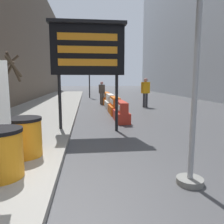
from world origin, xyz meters
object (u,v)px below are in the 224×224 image
barrel_drum_middle (24,137)px  jersey_barrier_white (110,102)px  barrel_drum_foreground (0,153)px  message_board (88,50)px  traffic_cone_near (116,97)px  pedestrian_worker (145,90)px  pedestrian_passerby (102,91)px  jersey_barrier_orange_far (115,107)px  jersey_barrier_orange_near (107,99)px  traffic_light_near_curb (89,69)px  jersey_barrier_red_striped (121,112)px

barrel_drum_middle → jersey_barrier_white: (2.71, 8.47, -0.16)m
barrel_drum_foreground → message_board: message_board is taller
message_board → traffic_cone_near: (2.17, 9.31, -2.25)m
pedestrian_worker → pedestrian_passerby: size_ratio=1.14×
barrel_drum_foreground → jersey_barrier_orange_far: size_ratio=0.51×
jersey_barrier_orange_near → traffic_cone_near: jersey_barrier_orange_near is taller
message_board → traffic_light_near_curb: (0.22, 13.84, 0.04)m
barrel_drum_foreground → pedestrian_passerby: size_ratio=0.51×
jersey_barrier_white → traffic_light_near_curb: 8.34m
traffic_cone_near → traffic_light_near_curb: bearing=113.2°
barrel_drum_foreground → pedestrian_worker: size_ratio=0.45×
barrel_drum_foreground → message_board: (1.47, 3.58, 2.10)m
jersey_barrier_red_striped → jersey_barrier_orange_near: size_ratio=0.83×
barrel_drum_foreground → jersey_barrier_orange_near: size_ratio=0.41×
jersey_barrier_red_striped → barrel_drum_foreground: bearing=-118.0°
barrel_drum_foreground → jersey_barrier_orange_far: (2.81, 7.25, -0.16)m
jersey_barrier_red_striped → jersey_barrier_white: jersey_barrier_white is taller
jersey_barrier_orange_far → jersey_barrier_orange_near: jersey_barrier_orange_far is taller
traffic_light_near_curb → pedestrian_passerby: bearing=-82.0°
traffic_light_near_curb → pedestrian_worker: (3.35, -7.70, -1.60)m
barrel_drum_foreground → message_board: size_ratio=0.23×
barrel_drum_foreground → pedestrian_passerby: bearing=78.2°
barrel_drum_middle → pedestrian_worker: (4.94, 8.71, 0.54)m
pedestrian_worker → message_board: bearing=45.3°
message_board → traffic_light_near_curb: traffic_light_near_curb is taller
message_board → pedestrian_passerby: bearing=83.1°
barrel_drum_foreground → traffic_light_near_curb: size_ratio=0.22×
traffic_cone_near → traffic_light_near_curb: traffic_light_near_curb is taller
jersey_barrier_orange_near → traffic_light_near_curb: traffic_light_near_curb is taller
barrel_drum_middle → message_board: (1.36, 2.57, 2.10)m
pedestrian_worker → barrel_drum_foreground: bearing=48.1°
barrel_drum_middle → jersey_barrier_orange_near: barrel_drum_middle is taller
jersey_barrier_orange_near → pedestrian_worker: 3.18m
barrel_drum_middle → barrel_drum_foreground: bearing=-95.7°
jersey_barrier_red_striped → jersey_barrier_white: size_ratio=0.91×
barrel_drum_middle → jersey_barrier_orange_far: size_ratio=0.51×
barrel_drum_middle → pedestrian_worker: bearing=60.4°
jersey_barrier_orange_far → traffic_cone_near: bearing=81.8°
traffic_cone_near → pedestrian_worker: pedestrian_worker is taller
barrel_drum_middle → jersey_barrier_red_striped: (2.71, 4.28, -0.17)m
pedestrian_passerby → barrel_drum_middle: bearing=74.8°
jersey_barrier_white → jersey_barrier_orange_near: (0.00, 2.40, -0.01)m
jersey_barrier_orange_near → traffic_light_near_curb: bearing=101.5°
jersey_barrier_white → traffic_light_near_curb: traffic_light_near_curb is taller
barrel_drum_foreground → jersey_barrier_red_striped: (2.81, 5.29, -0.17)m
barrel_drum_middle → jersey_barrier_red_striped: bearing=57.7°
pedestrian_passerby → traffic_cone_near: bearing=-141.0°
jersey_barrier_red_striped → pedestrian_worker: bearing=63.3°
jersey_barrier_orange_far → jersey_barrier_white: bearing=90.0°
barrel_drum_foreground → traffic_cone_near: size_ratio=1.04×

